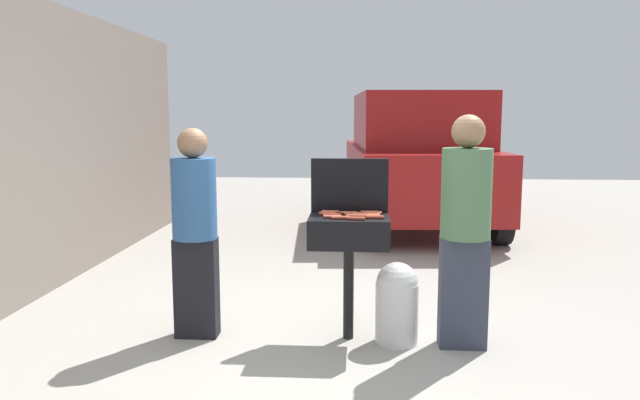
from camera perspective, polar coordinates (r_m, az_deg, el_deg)
The scene contains 23 objects.
ground_plane at distance 4.77m, azimuth 0.74°, elevation -12.93°, with size 24.00×24.00×0.00m, color #9E998E.
house_wall_side at distance 6.28m, azimuth -25.96°, elevation 4.36°, with size 0.24×8.00×2.79m, color slate.
bbq_grill at distance 4.59m, azimuth 2.71°, elevation -3.35°, with size 0.60×0.44×0.95m.
grill_lid_open at distance 4.76m, azimuth 2.78°, elevation 1.37°, with size 0.60×0.05×0.42m, color black.
hot_dog_0 at distance 4.45m, azimuth 1.92°, elevation -1.65°, with size 0.03×0.03×0.13m, color #B74C33.
hot_dog_1 at distance 4.48m, azimuth 1.16°, elevation -1.56°, with size 0.03×0.03×0.13m, color #C6593D.
hot_dog_2 at distance 4.62m, azimuth 0.71°, elevation -1.28°, with size 0.03×0.03×0.13m, color #AD4228.
hot_dog_3 at distance 4.52m, azimuth 3.27°, elevation -1.51°, with size 0.03×0.03×0.13m, color #B74C33.
hot_dog_4 at distance 4.42m, azimuth 3.40°, elevation -1.73°, with size 0.03×0.03×0.13m, color #AD4228.
hot_dog_5 at distance 4.57m, azimuth 1.08°, elevation -1.39°, with size 0.03×0.03×0.13m, color #B74C33.
hot_dog_6 at distance 4.65m, azimuth 2.63°, elevation -1.22°, with size 0.03×0.03×0.13m, color #AD4228.
hot_dog_7 at distance 4.59m, azimuth 3.87°, elevation -1.35°, with size 0.03×0.03×0.13m, color #C6593D.
hot_dog_8 at distance 4.70m, azimuth 4.63°, elevation -1.15°, with size 0.03×0.03×0.13m, color #B74C33.
hot_dog_9 at distance 4.70m, azimuth 0.95°, elevation -1.13°, with size 0.03×0.03×0.13m, color #C6593D.
hot_dog_10 at distance 4.62m, azimuth 3.07°, elevation -1.29°, with size 0.03×0.03×0.13m, color #B74C33.
hot_dog_11 at distance 4.56m, azimuth 4.78°, elevation -1.42°, with size 0.03×0.03×0.13m, color #B74C33.
hot_dog_12 at distance 4.48m, azimuth 5.14°, elevation -1.60°, with size 0.03×0.03×0.13m, color #AD4228.
hot_dog_13 at distance 4.66m, azimuth 4.97°, elevation -1.24°, with size 0.03×0.03×0.13m, color #C6593D.
hot_dog_14 at distance 4.53m, azimuth 4.81°, elevation -1.49°, with size 0.03×0.03×0.13m, color #B74C33.
propane_tank at distance 4.65m, azimuth 7.19°, elevation -9.36°, with size 0.32×0.32×0.62m.
person_left at distance 4.72m, azimuth -11.62°, elevation -2.33°, with size 0.34×0.34×1.61m.
person_right at distance 4.53m, azimuth 13.42°, elevation -2.13°, with size 0.36×0.36×1.70m.
parked_minivan at distance 9.54m, azimuth 8.88°, elevation 3.81°, with size 2.28×4.52×2.02m.
Camera 1 is at (0.23, -4.45, 1.70)m, focal length 34.25 mm.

